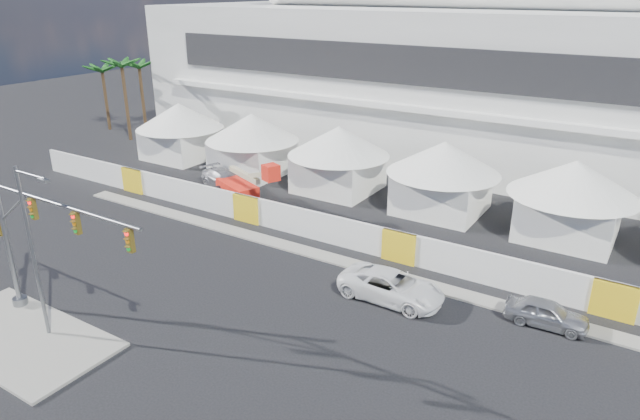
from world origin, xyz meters
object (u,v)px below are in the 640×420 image
Objects in this scene: traffic_mast at (31,240)px; streetlight_median at (33,243)px; sedan_silver at (547,313)px; pickup_curb at (391,286)px; boom_lift at (245,186)px; lot_car_c at (226,180)px.

streetlight_median is (1.68, -0.82, 0.56)m from traffic_mast.
sedan_silver is 7.90m from pickup_curb.
traffic_mast is at bearing 154.08° from streetlight_median.
sedan_silver is 0.48× the size of boom_lift.
boom_lift is (-4.31, 20.04, -3.92)m from streetlight_median.
sedan_silver is 0.74× the size of lot_car_c.
boom_lift is at bearing 64.92° from pickup_curb.
streetlight_median is at bearing -143.09° from lot_car_c.
lot_car_c is at bearing -178.18° from boom_lift.
lot_car_c is at bearing 105.44° from traffic_mast.
streetlight_median is 1.01× the size of boom_lift.
boom_lift is at bearing -92.69° from lot_car_c.
streetlight_median is (-20.11, -13.92, 4.33)m from sedan_silver.
streetlight_median is at bearing -25.92° from traffic_mast.
traffic_mast is 1.27× the size of streetlight_median.
pickup_curb is 0.54× the size of traffic_mast.
streetlight_median reaches higher than sedan_silver.
pickup_curb is 0.69× the size of boom_lift.
pickup_curb is 18.41m from traffic_mast.
streetlight_median is at bearing -55.47° from boom_lift.
boom_lift is (-16.73, 7.97, 0.30)m from pickup_curb.
pickup_curb reaches higher than lot_car_c.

